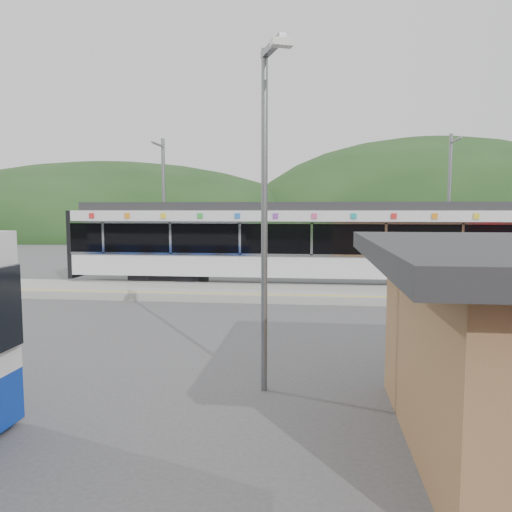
# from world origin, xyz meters

# --- Properties ---
(ground) EXTENTS (120.00, 120.00, 0.00)m
(ground) POSITION_xyz_m (0.00, 0.00, 0.00)
(ground) COLOR #4C4C4F
(ground) RESTS_ON ground
(hills) EXTENTS (146.00, 149.00, 26.00)m
(hills) POSITION_xyz_m (6.19, 5.29, 0.00)
(hills) COLOR #1E3D19
(hills) RESTS_ON ground
(platform) EXTENTS (26.00, 3.20, 0.30)m
(platform) POSITION_xyz_m (0.00, 3.30, 0.15)
(platform) COLOR #9E9E99
(platform) RESTS_ON ground
(yellow_line) EXTENTS (26.00, 0.10, 0.01)m
(yellow_line) POSITION_xyz_m (0.00, 2.00, 0.30)
(yellow_line) COLOR yellow
(yellow_line) RESTS_ON platform
(train) EXTENTS (20.44, 3.01, 3.74)m
(train) POSITION_xyz_m (0.04, 6.00, 2.06)
(train) COLOR black
(train) RESTS_ON ground
(catenary_mast_west) EXTENTS (0.18, 1.80, 7.00)m
(catenary_mast_west) POSITION_xyz_m (-7.00, 8.56, 3.65)
(catenary_mast_west) COLOR slate
(catenary_mast_west) RESTS_ON ground
(catenary_mast_east) EXTENTS (0.18, 1.80, 7.00)m
(catenary_mast_east) POSITION_xyz_m (7.00, 8.56, 3.65)
(catenary_mast_east) COLOR slate
(catenary_mast_east) RESTS_ON ground
(lamp_post) EXTENTS (0.52, 1.16, 6.33)m
(lamp_post) POSITION_xyz_m (-0.32, -7.10, 3.77)
(lamp_post) COLOR slate
(lamp_post) RESTS_ON ground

